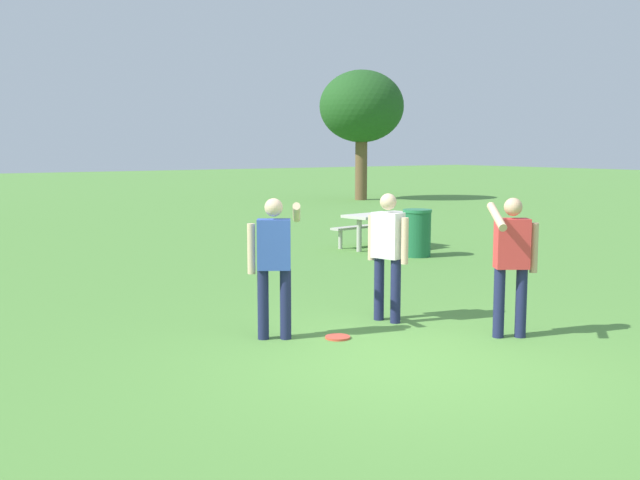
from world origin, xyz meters
name	(u,v)px	position (x,y,z in m)	size (l,w,h in m)	color
ground_plane	(413,362)	(0.00, 0.00, 0.00)	(120.00, 120.00, 0.00)	#568E3D
person_thrower	(512,256)	(1.59, 0.10, 0.96)	(0.82, 0.55, 1.64)	#1E234C
person_catcher	(274,257)	(-0.70, 1.62, 0.96)	(0.82, 0.55, 1.64)	#1E234C
person_bystander	(388,248)	(0.93, 1.55, 0.94)	(0.31, 0.59, 1.64)	#1E234C
frisbee	(338,337)	(-0.09, 1.21, 0.01)	(0.29, 0.29, 0.03)	#E04733
picnic_table_near	(381,223)	(5.15, 6.90, 0.56)	(1.87, 1.63, 0.77)	beige
trash_can_beside_table	(417,233)	(5.05, 5.61, 0.48)	(0.59, 0.59, 0.96)	#1E663D
tree_far_right	(362,107)	(13.95, 19.09, 3.82)	(3.48, 3.48, 5.35)	brown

